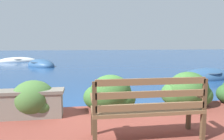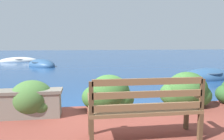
# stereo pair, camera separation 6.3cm
# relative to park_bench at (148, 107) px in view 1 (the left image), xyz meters

# --- Properties ---
(ground_plane) EXTENTS (80.00, 80.00, 0.00)m
(ground_plane) POSITION_rel_park_bench_xyz_m (-0.27, 1.77, -0.71)
(ground_plane) COLOR navy
(park_bench) EXTENTS (1.62, 0.48, 0.93)m
(park_bench) POSITION_rel_park_bench_xyz_m (0.00, 0.00, 0.00)
(park_bench) COLOR brown
(park_bench) RESTS_ON patio_terrace
(stone_wall) EXTENTS (1.61, 0.39, 0.52)m
(stone_wall) POSITION_rel_park_bench_xyz_m (-2.07, 1.22, -0.22)
(stone_wall) COLOR gray
(stone_wall) RESTS_ON patio_terrace
(hedge_clump_left) EXTENTS (1.01, 0.73, 0.69)m
(hedge_clump_left) POSITION_rel_park_bench_xyz_m (-1.86, 1.32, -0.19)
(hedge_clump_left) COLOR #426B33
(hedge_clump_left) RESTS_ON patio_terrace
(hedge_clump_centre) EXTENTS (1.08, 0.78, 0.74)m
(hedge_clump_centre) POSITION_rel_park_bench_xyz_m (-0.35, 1.46, -0.17)
(hedge_clump_centre) COLOR #38662D
(hedge_clump_centre) RESTS_ON patio_terrace
(hedge_clump_right) EXTENTS (1.12, 0.81, 0.76)m
(hedge_clump_right) POSITION_rel_park_bench_xyz_m (1.37, 1.48, -0.16)
(hedge_clump_right) COLOR #38662D
(hedge_clump_right) RESTS_ON patio_terrace
(rowboat_nearest) EXTENTS (2.95, 1.71, 0.83)m
(rowboat_nearest) POSITION_rel_park_bench_xyz_m (4.64, 5.95, -0.63)
(rowboat_nearest) COLOR #2D517A
(rowboat_nearest) RESTS_ON ground_plane
(rowboat_mid) EXTENTS (2.62, 2.74, 0.85)m
(rowboat_mid) POSITION_rel_park_bench_xyz_m (-3.56, 12.26, -0.63)
(rowboat_mid) COLOR #2D517A
(rowboat_mid) RESTS_ON ground_plane
(rowboat_far) EXTENTS (3.12, 1.72, 0.68)m
(rowboat_far) POSITION_rel_park_bench_xyz_m (-6.03, 15.97, -0.65)
(rowboat_far) COLOR silver
(rowboat_far) RESTS_ON ground_plane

